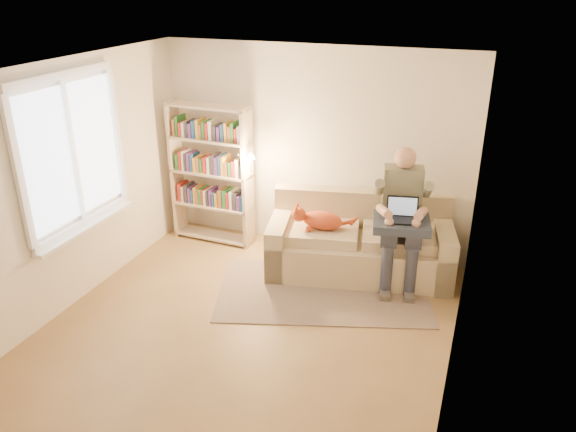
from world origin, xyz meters
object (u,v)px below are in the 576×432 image
at_px(person, 402,210).
at_px(laptop, 407,214).
at_px(cat, 316,220).
at_px(bookshelf, 211,168).
at_px(sofa, 360,245).

relative_size(person, laptop, 4.03).
distance_m(cat, bookshelf, 1.65).
height_order(cat, bookshelf, bookshelf).
bearing_deg(person, sofa, 160.29).
bearing_deg(cat, bookshelf, 153.79).
xyz_separation_m(sofa, cat, (-0.48, -0.24, 0.37)).
height_order(sofa, laptop, laptop).
distance_m(sofa, laptop, 0.82).
bearing_deg(laptop, sofa, 148.06).
relative_size(sofa, laptop, 5.86).
xyz_separation_m(cat, bookshelf, (-1.57, 0.40, 0.33)).
relative_size(laptop, bookshelf, 0.21).
distance_m(person, cat, 0.99).
relative_size(sofa, bookshelf, 1.24).
bearing_deg(laptop, bookshelf, 160.26).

